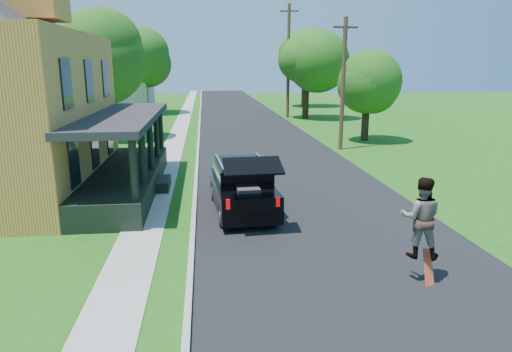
{
  "coord_description": "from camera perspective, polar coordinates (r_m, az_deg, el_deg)",
  "views": [
    {
      "loc": [
        -3.6,
        -12.5,
        4.99
      ],
      "look_at": [
        -1.85,
        3.0,
        1.19
      ],
      "focal_mm": 32.0,
      "sensor_mm": 36.0,
      "label": 1
    }
  ],
  "objects": [
    {
      "name": "street",
      "position": [
        33.08,
        -0.11,
        5.02
      ],
      "size": [
        8.0,
        120.0,
        0.02
      ],
      "primitive_type": "cube",
      "color": "black",
      "rests_on": "ground"
    },
    {
      "name": "tree_right_near",
      "position": [
        31.67,
        13.69,
        11.6
      ],
      "size": [
        5.1,
        4.77,
        6.27
      ],
      "rotation": [
        0.0,
        0.0,
        0.23
      ],
      "color": "black",
      "rests_on": "ground"
    },
    {
      "name": "utility_pole_near",
      "position": [
        27.94,
        10.84,
        11.38
      ],
      "size": [
        1.54,
        0.31,
        7.68
      ],
      "rotation": [
        0.0,
        0.0,
        0.13
      ],
      "color": "#3F2D1D",
      "rests_on": "ground"
    },
    {
      "name": "tree_right_far",
      "position": [
        57.0,
        6.07,
        14.97
      ],
      "size": [
        7.45,
        7.23,
        9.68
      ],
      "rotation": [
        0.0,
        0.0,
        0.25
      ],
      "color": "black",
      "rests_on": "ground"
    },
    {
      "name": "sidewalk",
      "position": [
        32.94,
        -9.87,
        4.78
      ],
      "size": [
        1.3,
        120.0,
        0.03
      ],
      "primitive_type": "cube",
      "color": "gray",
      "rests_on": "ground"
    },
    {
      "name": "curb",
      "position": [
        32.88,
        -7.17,
        4.86
      ],
      "size": [
        0.15,
        120.0,
        0.12
      ],
      "primitive_type": "cube",
      "color": "#A3A39E",
      "rests_on": "ground"
    },
    {
      "name": "tree_left_far",
      "position": [
        50.11,
        -13.95,
        14.39
      ],
      "size": [
        6.04,
        6.01,
        9.02
      ],
      "rotation": [
        0.0,
        0.0,
        -0.08
      ],
      "color": "black",
      "rests_on": "ground"
    },
    {
      "name": "skateboard",
      "position": [
        11.61,
        20.74,
        -10.77
      ],
      "size": [
        0.28,
        0.46,
        0.85
      ],
      "rotation": [
        0.0,
        0.0,
        0.24
      ],
      "color": "#B0340F",
      "rests_on": "ground"
    },
    {
      "name": "tree_left_mid",
      "position": [
        32.36,
        -19.46,
        14.91
      ],
      "size": [
        7.15,
        7.35,
        9.17
      ],
      "rotation": [
        0.0,
        0.0,
        -0.4
      ],
      "color": "black",
      "rests_on": "ground"
    },
    {
      "name": "skateboarder",
      "position": [
        11.25,
        19.91,
        -4.9
      ],
      "size": [
        1.13,
        1.0,
        1.93
      ],
      "rotation": [
        0.0,
        0.0,
        2.8
      ],
      "color": "black",
      "rests_on": "ground"
    },
    {
      "name": "utility_pole_far",
      "position": [
        44.98,
        4.06,
        14.24
      ],
      "size": [
        1.8,
        0.44,
        10.56
      ],
      "rotation": [
        0.0,
        0.0,
        -0.17
      ],
      "color": "#3F2D1D",
      "rests_on": "ground"
    },
    {
      "name": "ground",
      "position": [
        13.93,
        9.07,
        -7.47
      ],
      "size": [
        140.0,
        140.0,
        0.0
      ],
      "primitive_type": "plane",
      "color": "#1D5A12",
      "rests_on": "ground"
    },
    {
      "name": "neighbor_house_mid",
      "position": [
        37.83,
        -22.07,
        11.51
      ],
      "size": [
        12.78,
        12.78,
        8.3
      ],
      "color": "#B3B19E",
      "rests_on": "ground"
    },
    {
      "name": "tree_right_mid",
      "position": [
        44.31,
        6.29,
        14.77
      ],
      "size": [
        6.76,
        6.39,
        8.83
      ],
      "rotation": [
        0.0,
        0.0,
        0.26
      ],
      "color": "black",
      "rests_on": "ground"
    },
    {
      "name": "front_walk",
      "position": [
        20.05,
        -23.33,
        -1.86
      ],
      "size": [
        6.5,
        1.2,
        0.03
      ],
      "primitive_type": "cube",
      "color": "gray",
      "rests_on": "ground"
    },
    {
      "name": "black_suv",
      "position": [
        15.81,
        -1.74,
        -1.39
      ],
      "size": [
        2.18,
        5.03,
        2.3
      ],
      "rotation": [
        0.0,
        0.0,
        0.06
      ],
      "color": "black",
      "rests_on": "ground"
    },
    {
      "name": "neighbor_house_far",
      "position": [
        53.43,
        -17.52,
        12.23
      ],
      "size": [
        12.78,
        12.78,
        8.3
      ],
      "color": "#B3B19E",
      "rests_on": "ground"
    }
  ]
}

